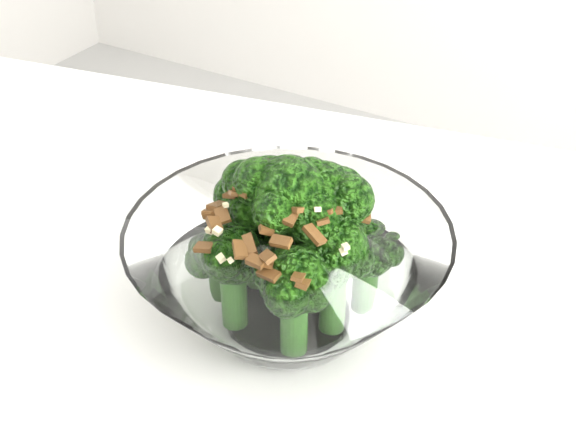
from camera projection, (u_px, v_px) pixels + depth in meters
The scene contains 1 object.
broccoli_dish at pixel (288, 264), 0.52m from camera, with size 0.21×0.21×0.13m.
Camera 1 is at (0.20, -0.24, 1.12)m, focal length 50.00 mm.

